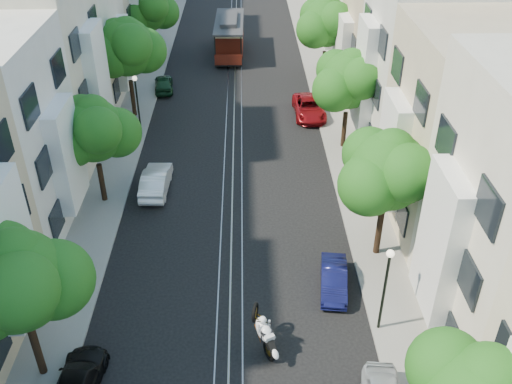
{
  "coord_description": "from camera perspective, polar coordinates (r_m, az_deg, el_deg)",
  "views": [
    {
      "loc": [
        0.73,
        -12.9,
        18.12
      ],
      "look_at": [
        1.29,
        11.37,
        2.2
      ],
      "focal_mm": 40.0,
      "sensor_mm": 36.0,
      "label": 1
    }
  ],
  "objects": [
    {
      "name": "tree_w_b",
      "position": [
        31.18,
        -15.88,
        5.81
      ],
      "size": [
        4.72,
        3.87,
        6.27
      ],
      "color": "black",
      "rests_on": "ground"
    },
    {
      "name": "tree_e_d",
      "position": [
        46.29,
        7.13,
        16.37
      ],
      "size": [
        5.01,
        4.16,
        6.85
      ],
      "color": "black",
      "rests_on": "ground"
    },
    {
      "name": "tree_w_a",
      "position": [
        21.5,
        -22.71,
        -8.39
      ],
      "size": [
        4.93,
        4.08,
        6.68
      ],
      "color": "black",
      "rests_on": "ground"
    },
    {
      "name": "ground",
      "position": [
        44.74,
        -2.17,
        9.33
      ],
      "size": [
        200.0,
        200.0,
        0.0
      ],
      "primitive_type": "plane",
      "color": "black",
      "rests_on": "ground"
    },
    {
      "name": "lamp_east",
      "position": [
        23.45,
        12.89,
        -8.43
      ],
      "size": [
        0.32,
        0.32,
        4.16
      ],
      "color": "black",
      "rests_on": "ground"
    },
    {
      "name": "sportbike_rider",
      "position": [
        23.41,
        0.79,
        -13.8
      ],
      "size": [
        1.02,
        2.1,
        1.84
      ],
      "rotation": [
        0.0,
        0.0,
        0.43
      ],
      "color": "black",
      "rests_on": "ground"
    },
    {
      "name": "tree_w_d",
      "position": [
        51.32,
        -10.59,
        17.44
      ],
      "size": [
        4.84,
        3.99,
        6.52
      ],
      "color": "black",
      "rests_on": "ground"
    },
    {
      "name": "lamp_west",
      "position": [
        38.74,
        -11.83,
        9.31
      ],
      "size": [
        0.32,
        0.32,
        4.16
      ],
      "color": "black",
      "rests_on": "ground"
    },
    {
      "name": "lane_line",
      "position": [
        44.74,
        -2.17,
        9.34
      ],
      "size": [
        0.08,
        80.0,
        0.01
      ],
      "primitive_type": "cube",
      "color": "tan",
      "rests_on": "ground"
    },
    {
      "name": "parked_car_w_far",
      "position": [
        46.48,
        -9.21,
        10.67
      ],
      "size": [
        1.81,
        3.65,
        1.2
      ],
      "primitive_type": "imported",
      "rotation": [
        0.0,
        0.0,
        3.26
      ],
      "color": "#16371F",
      "rests_on": "ground"
    },
    {
      "name": "townhouses_west",
      "position": [
        44.66,
        -18.26,
        14.67
      ],
      "size": [
        7.75,
        72.0,
        11.76
      ],
      "color": "silver",
      "rests_on": "ground"
    },
    {
      "name": "parked_car_w_near",
      "position": [
        23.3,
        -17.44,
        -17.75
      ],
      "size": [
        1.84,
        4.0,
        1.13
      ],
      "primitive_type": "imported",
      "rotation": [
        0.0,
        0.0,
        3.08
      ],
      "color": "black",
      "rests_on": "ground"
    },
    {
      "name": "tree_w_c",
      "position": [
        40.83,
        -12.74,
        13.81
      ],
      "size": [
        5.13,
        4.28,
        7.09
      ],
      "color": "black",
      "rests_on": "ground"
    },
    {
      "name": "parked_car_w_mid",
      "position": [
        33.35,
        -9.98,
        1.14
      ],
      "size": [
        1.53,
        4.1,
        1.34
      ],
      "primitive_type": "imported",
      "rotation": [
        0.0,
        0.0,
        3.11
      ],
      "color": "white",
      "rests_on": "ground"
    },
    {
      "name": "rail_slot",
      "position": [
        44.73,
        -2.17,
        9.35
      ],
      "size": [
        0.06,
        80.0,
        0.02
      ],
      "primitive_type": "cube",
      "color": "gray",
      "rests_on": "ground"
    },
    {
      "name": "sidewalk_west",
      "position": [
        45.42,
        -11.48,
        9.14
      ],
      "size": [
        2.5,
        80.0,
        0.12
      ],
      "primitive_type": "cube",
      "color": "gray",
      "rests_on": "ground"
    },
    {
      "name": "tree_e_b",
      "position": [
        26.46,
        13.16,
        1.9
      ],
      "size": [
        4.93,
        4.08,
        6.68
      ],
      "color": "black",
      "rests_on": "ground"
    },
    {
      "name": "tree_e_c",
      "position": [
        36.14,
        9.35,
        10.84
      ],
      "size": [
        4.84,
        3.99,
        6.52
      ],
      "color": "black",
      "rests_on": "ground"
    },
    {
      "name": "cable_car",
      "position": [
        53.48,
        -2.68,
        15.48
      ],
      "size": [
        2.65,
        8.09,
        3.1
      ],
      "rotation": [
        0.0,
        0.0,
        -0.02
      ],
      "color": "black",
      "rests_on": "ground"
    },
    {
      "name": "rail_right",
      "position": [
        44.73,
        -1.46,
        9.36
      ],
      "size": [
        0.06,
        80.0,
        0.02
      ],
      "primitive_type": "cube",
      "color": "gray",
      "rests_on": "ground"
    },
    {
      "name": "parked_car_e_mid",
      "position": [
        26.51,
        7.78,
        -8.64
      ],
      "size": [
        1.54,
        3.44,
        1.1
      ],
      "primitive_type": "imported",
      "rotation": [
        0.0,
        0.0,
        -0.12
      ],
      "color": "#0C0E3D",
      "rests_on": "ground"
    },
    {
      "name": "parked_car_e_far",
      "position": [
        41.83,
        5.34,
        8.4
      ],
      "size": [
        2.23,
        4.64,
        1.28
      ],
      "primitive_type": "imported",
      "rotation": [
        0.0,
        0.0,
        0.02
      ],
      "color": "maroon",
      "rests_on": "ground"
    },
    {
      "name": "sidewalk_east",
      "position": [
        45.18,
        7.18,
        9.42
      ],
      "size": [
        2.5,
        80.0,
        0.12
      ],
      "primitive_type": "cube",
      "color": "gray",
      "rests_on": "ground"
    },
    {
      "name": "rail_left",
      "position": [
        44.75,
        -2.89,
        9.33
      ],
      "size": [
        0.06,
        80.0,
        0.02
      ],
      "primitive_type": "cube",
      "color": "gray",
      "rests_on": "ground"
    },
    {
      "name": "townhouses_east",
      "position": [
        44.24,
        13.82,
        15.33
      ],
      "size": [
        7.75,
        72.0,
        12.0
      ],
      "color": "beige",
      "rests_on": "ground"
    }
  ]
}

